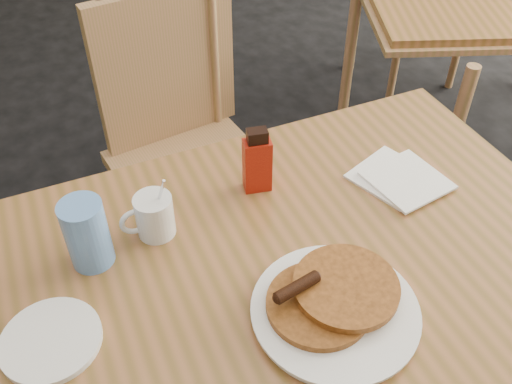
# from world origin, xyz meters

# --- Properties ---
(main_table) EXTENTS (1.24, 0.84, 0.75)m
(main_table) POSITION_xyz_m (0.01, -0.07, 0.71)
(main_table) COLOR #925B33
(main_table) RESTS_ON floor
(chair_main_far) EXTENTS (0.48, 0.48, 0.95)m
(chair_main_far) POSITION_xyz_m (0.03, 0.67, 0.57)
(chair_main_far) COLOR #A9744F
(chair_main_far) RESTS_ON floor
(pancake_plate) EXTENTS (0.29, 0.29, 0.07)m
(pancake_plate) POSITION_xyz_m (0.04, -0.20, 0.77)
(pancake_plate) COLOR white
(pancake_plate) RESTS_ON main_table
(coffee_mug) EXTENTS (0.11, 0.07, 0.14)m
(coffee_mug) POSITION_xyz_m (-0.19, 0.11, 0.80)
(coffee_mug) COLOR white
(coffee_mug) RESTS_ON main_table
(syrup_bottle) EXTENTS (0.06, 0.05, 0.15)m
(syrup_bottle) POSITION_xyz_m (0.05, 0.15, 0.82)
(syrup_bottle) COLOR maroon
(syrup_bottle) RESTS_ON main_table
(napkin_stack) EXTENTS (0.20, 0.21, 0.01)m
(napkin_stack) POSITION_xyz_m (0.34, 0.04, 0.76)
(napkin_stack) COLOR white
(napkin_stack) RESTS_ON main_table
(blue_tumbler) EXTENTS (0.09, 0.09, 0.14)m
(blue_tumbler) POSITION_xyz_m (-0.31, 0.08, 0.82)
(blue_tumbler) COLOR #598BD2
(blue_tumbler) RESTS_ON main_table
(side_saucer) EXTENTS (0.20, 0.20, 0.01)m
(side_saucer) POSITION_xyz_m (-0.42, -0.07, 0.76)
(side_saucer) COLOR white
(side_saucer) RESTS_ON main_table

